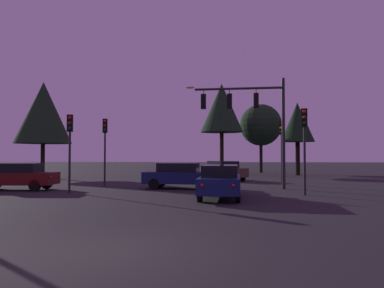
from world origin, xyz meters
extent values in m
plane|color=black|center=(0.00, 24.50, 0.00)|extent=(168.00, 168.00, 0.00)
cylinder|color=#232326|center=(5.67, 15.10, 3.26)|extent=(0.20, 0.20, 6.52)
cylinder|color=#232326|center=(3.05, 15.22, 5.97)|extent=(5.25, 0.38, 0.14)
ellipsoid|color=#F4EACC|center=(0.13, 15.35, 6.12)|extent=(0.56, 0.28, 0.16)
cylinder|color=#232326|center=(4.10, 15.17, 5.82)|extent=(0.05, 0.05, 0.30)
cube|color=black|center=(4.10, 15.17, 5.22)|extent=(0.31, 0.25, 0.90)
sphere|color=red|center=(4.10, 15.31, 5.50)|extent=(0.18, 0.18, 0.18)
sphere|color=#56380C|center=(4.10, 15.31, 5.22)|extent=(0.18, 0.18, 0.18)
sphere|color=#0C4219|center=(4.10, 15.31, 4.94)|extent=(0.18, 0.18, 0.18)
cylinder|color=#232326|center=(2.52, 15.24, 5.81)|extent=(0.05, 0.05, 0.30)
cube|color=black|center=(2.52, 15.24, 5.21)|extent=(0.31, 0.25, 0.90)
sphere|color=red|center=(2.53, 15.38, 5.49)|extent=(0.18, 0.18, 0.18)
sphere|color=#56380C|center=(2.53, 15.38, 5.21)|extent=(0.18, 0.18, 0.18)
sphere|color=#0C4219|center=(2.53, 15.38, 4.93)|extent=(0.18, 0.18, 0.18)
cylinder|color=#232326|center=(0.95, 15.32, 5.82)|extent=(0.05, 0.05, 0.29)
cube|color=black|center=(0.95, 15.32, 5.22)|extent=(0.31, 0.25, 0.90)
sphere|color=red|center=(0.96, 15.46, 5.50)|extent=(0.18, 0.18, 0.18)
sphere|color=#56380C|center=(0.96, 15.46, 5.22)|extent=(0.18, 0.18, 0.18)
sphere|color=#0C4219|center=(0.96, 15.46, 4.94)|extent=(0.18, 0.18, 0.18)
cylinder|color=#232326|center=(-5.43, 16.15, 1.71)|extent=(0.12, 0.12, 3.42)
cube|color=black|center=(-5.43, 16.15, 3.87)|extent=(0.35, 0.30, 0.90)
sphere|color=red|center=(-5.39, 16.02, 4.15)|extent=(0.18, 0.18, 0.18)
sphere|color=#56380C|center=(-5.39, 16.02, 3.87)|extent=(0.18, 0.18, 0.18)
sphere|color=#0C4219|center=(-5.39, 16.02, 3.59)|extent=(0.18, 0.18, 0.18)
cylinder|color=#232326|center=(6.17, 11.61, 1.69)|extent=(0.12, 0.12, 3.38)
cube|color=black|center=(6.17, 11.61, 3.83)|extent=(0.33, 0.28, 0.90)
sphere|color=red|center=(6.14, 11.47, 4.11)|extent=(0.18, 0.18, 0.18)
sphere|color=#56380C|center=(6.14, 11.47, 3.83)|extent=(0.18, 0.18, 0.18)
sphere|color=#0C4219|center=(6.14, 11.47, 3.55)|extent=(0.18, 0.18, 0.18)
cylinder|color=#232326|center=(6.02, 18.31, 1.68)|extent=(0.12, 0.12, 3.36)
cube|color=black|center=(6.02, 18.31, 3.81)|extent=(0.37, 0.33, 0.90)
sphere|color=#4C0A0A|center=(5.97, 18.18, 4.09)|extent=(0.18, 0.18, 0.18)
sphere|color=#F9A319|center=(5.97, 18.18, 3.81)|extent=(0.18, 0.18, 0.18)
sphere|color=#0C4219|center=(5.97, 18.18, 3.53)|extent=(0.18, 0.18, 0.18)
cylinder|color=#232326|center=(-5.88, 11.75, 1.60)|extent=(0.12, 0.12, 3.21)
cube|color=black|center=(-5.88, 11.75, 3.66)|extent=(0.35, 0.31, 0.90)
sphere|color=red|center=(-5.85, 11.62, 3.94)|extent=(0.18, 0.18, 0.18)
sphere|color=#56380C|center=(-5.85, 11.62, 3.66)|extent=(0.18, 0.18, 0.18)
sphere|color=#0C4219|center=(-5.85, 11.62, 3.38)|extent=(0.18, 0.18, 0.18)
cube|color=#0F1947|center=(2.06, 9.90, 0.66)|extent=(1.94, 4.59, 0.68)
cube|color=black|center=(2.05, 9.75, 1.26)|extent=(1.62, 2.50, 0.52)
cylinder|color=black|center=(1.32, 11.43, 0.32)|extent=(0.22, 0.65, 0.64)
cylinder|color=black|center=(2.90, 11.37, 0.32)|extent=(0.22, 0.65, 0.64)
cylinder|color=black|center=(1.21, 8.43, 0.32)|extent=(0.22, 0.65, 0.64)
cylinder|color=black|center=(2.80, 8.38, 0.32)|extent=(0.22, 0.65, 0.64)
sphere|color=red|center=(1.35, 7.65, 0.76)|extent=(0.14, 0.14, 0.14)
sphere|color=red|center=(2.60, 7.61, 0.76)|extent=(0.14, 0.14, 0.14)
cube|color=#0F1947|center=(-0.35, 14.74, 0.66)|extent=(4.39, 2.08, 0.68)
cube|color=black|center=(-0.50, 14.75, 1.26)|extent=(2.40, 1.72, 0.52)
cylinder|color=black|center=(1.11, 15.49, 0.32)|extent=(0.65, 0.23, 0.64)
cylinder|color=black|center=(1.02, 13.84, 0.32)|extent=(0.65, 0.23, 0.64)
cylinder|color=black|center=(-1.72, 15.64, 0.32)|extent=(0.65, 0.23, 0.64)
cylinder|color=black|center=(-1.81, 13.99, 0.32)|extent=(0.65, 0.23, 0.64)
sphere|color=red|center=(-2.47, 15.50, 0.76)|extent=(0.14, 0.14, 0.14)
sphere|color=red|center=(-2.54, 14.20, 0.76)|extent=(0.14, 0.14, 0.14)
cube|color=#4C0F0F|center=(-9.64, 13.04, 0.66)|extent=(4.68, 2.03, 0.68)
cube|color=black|center=(-9.49, 13.05, 1.26)|extent=(2.56, 1.66, 0.52)
cylinder|color=black|center=(-8.09, 12.35, 0.32)|extent=(0.65, 0.24, 0.64)
cylinder|color=black|center=(-8.18, 13.91, 0.32)|extent=(0.65, 0.24, 0.64)
sphere|color=red|center=(-7.31, 12.56, 0.76)|extent=(0.14, 0.14, 0.14)
sphere|color=red|center=(-7.38, 13.79, 0.76)|extent=(0.14, 0.14, 0.14)
cube|color=#473828|center=(2.11, 22.78, 0.66)|extent=(3.81, 4.87, 0.68)
cube|color=black|center=(2.04, 22.91, 1.26)|extent=(2.58, 2.91, 0.52)
cylinder|color=black|center=(3.56, 21.87, 0.32)|extent=(0.48, 0.66, 0.64)
cylinder|color=black|center=(2.10, 21.07, 0.32)|extent=(0.48, 0.66, 0.64)
cylinder|color=black|center=(2.12, 24.49, 0.32)|extent=(0.48, 0.66, 0.64)
cylinder|color=black|center=(0.66, 23.69, 0.32)|extent=(0.48, 0.66, 0.64)
sphere|color=red|center=(1.59, 25.09, 0.76)|extent=(0.14, 0.14, 0.14)
sphere|color=red|center=(0.45, 24.46, 0.76)|extent=(0.14, 0.14, 0.14)
cylinder|color=black|center=(-13.79, 24.54, 1.51)|extent=(0.36, 0.36, 3.02)
cone|color=black|center=(-13.79, 24.54, 5.75)|extent=(4.91, 4.91, 5.46)
cylinder|color=black|center=(9.43, 31.08, 1.67)|extent=(0.44, 0.44, 3.34)
cone|color=black|center=(9.43, 31.08, 5.31)|extent=(3.33, 3.33, 3.95)
cylinder|color=black|center=(1.85, 32.93, 2.23)|extent=(0.42, 0.42, 4.46)
cone|color=black|center=(1.85, 32.93, 7.06)|extent=(4.55, 4.55, 5.19)
cylinder|color=black|center=(6.31, 36.69, 1.91)|extent=(0.36, 0.36, 3.82)
sphere|color=black|center=(6.31, 36.69, 5.50)|extent=(4.81, 4.81, 4.81)
camera|label=1|loc=(2.32, -7.48, 1.94)|focal=35.45mm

